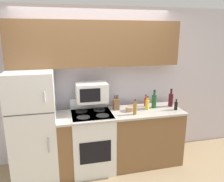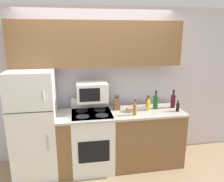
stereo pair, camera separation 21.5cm
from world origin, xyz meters
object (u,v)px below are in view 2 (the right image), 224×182
object	(u,v)px
knife_block	(117,104)
bottle_wine_green	(156,102)
bottle_wine_red	(173,101)
bottle_vinegar	(135,109)
refrigerator	(35,123)
bottle_hot_sauce	(147,102)
microwave	(92,92)
bowl	(130,109)
bottle_soy_sauce	(178,107)
bottle_cooking_spray	(148,105)
stove	(92,140)

from	to	relation	value
knife_block	bottle_wine_green	world-z (taller)	bottle_wine_green
bottle_wine_red	bottle_vinegar	size ratio (longest dim) A/B	1.25
refrigerator	bottle_hot_sauce	distance (m)	1.81
microwave	knife_block	distance (m)	0.45
bottle_hot_sauce	bowl	bearing A→B (deg)	-153.16
bottle_soy_sauce	refrigerator	bearing A→B (deg)	175.24
bottle_wine_red	bottle_vinegar	distance (m)	0.76
bottle_wine_green	bottle_soy_sauce	world-z (taller)	bottle_wine_green
bottle_cooking_spray	stove	bearing A→B (deg)	-179.22
knife_block	stove	bearing A→B (deg)	-164.23
bottle_cooking_spray	bottle_soy_sauce	distance (m)	0.46
bowl	bottle_cooking_spray	world-z (taller)	bottle_cooking_spray
bowl	bottle_vinegar	distance (m)	0.18
bottle_cooking_spray	bottle_hot_sauce	xyz separation A→B (m)	(0.04, 0.16, -0.01)
stove	bottle_cooking_spray	size ratio (longest dim) A/B	5.01
bowl	bottle_vinegar	bearing A→B (deg)	-81.36
bottle_soy_sauce	bowl	bearing A→B (deg)	170.84
microwave	bottle_wine_red	xyz separation A→B (m)	(1.33, -0.03, -0.20)
bottle_wine_green	bottle_wine_red	xyz separation A→B (m)	(0.31, 0.01, 0.00)
bottle_soy_sauce	bottle_vinegar	distance (m)	0.71
bowl	bottle_wine_green	size ratio (longest dim) A/B	0.51
bowl	refrigerator	bearing A→B (deg)	177.47
bowl	bottle_cooking_spray	xyz separation A→B (m)	(0.30, 0.01, 0.05)
refrigerator	bottle_wine_green	xyz separation A→B (m)	(1.90, -0.00, 0.24)
bottle_wine_green	bottle_hot_sauce	world-z (taller)	bottle_wine_green
microwave	bottle_vinegar	distance (m)	0.71
stove	bottle_wine_red	bearing A→B (deg)	3.14
microwave	bottle_hot_sauce	xyz separation A→B (m)	(0.92, 0.06, -0.24)
stove	microwave	size ratio (longest dim) A/B	2.34
bottle_cooking_spray	bottle_hot_sauce	size ratio (longest dim) A/B	1.10
bottle_wine_green	bottle_wine_red	bearing A→B (deg)	1.42
bottle_cooking_spray	bottle_vinegar	bearing A→B (deg)	-147.24
bowl	bottle_wine_green	bearing A→B (deg)	8.24
bottle_wine_green	microwave	bearing A→B (deg)	177.77
bowl	bottle_wine_red	size ratio (longest dim) A/B	0.51
bottle_wine_green	bottle_wine_red	distance (m)	0.31
bottle_hot_sauce	bottle_vinegar	distance (m)	0.45
refrigerator	bottle_wine_red	bearing A→B (deg)	0.16
bottle_soy_sauce	microwave	bearing A→B (deg)	170.51
refrigerator	bottle_hot_sauce	xyz separation A→B (m)	(1.79, 0.10, 0.20)
refrigerator	stove	distance (m)	0.91
stove	bowl	world-z (taller)	stove
knife_block	bowl	bearing A→B (deg)	-29.64
refrigerator	microwave	bearing A→B (deg)	2.54
knife_block	bottle_vinegar	xyz separation A→B (m)	(0.22, -0.28, -0.00)
knife_block	bottle_wine_red	bearing A→B (deg)	-2.59
microwave	bottle_cooking_spray	size ratio (longest dim) A/B	2.14
microwave	bottle_soy_sauce	size ratio (longest dim) A/B	2.61
bottle_wine_red	bottle_hot_sauce	bearing A→B (deg)	166.80
bottle_wine_green	bottle_cooking_spray	xyz separation A→B (m)	(-0.14, -0.05, -0.03)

